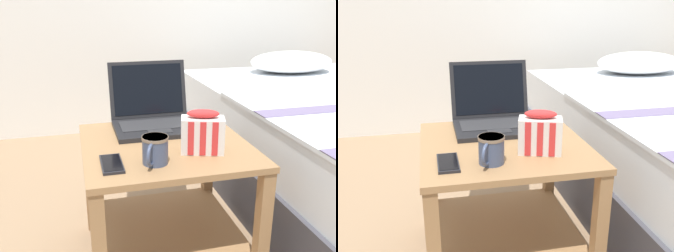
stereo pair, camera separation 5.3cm
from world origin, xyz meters
TOP-DOWN VIEW (x-y plane):
  - bedside_table at (0.00, 0.00)m, footprint 0.60×0.59m
  - laptop at (-0.00, 0.20)m, footprint 0.33×0.31m
  - mug_front_left at (-0.08, -0.17)m, footprint 0.09×0.12m
  - snack_bag at (0.10, -0.12)m, footprint 0.16×0.12m
  - cell_phone at (-0.21, -0.15)m, footprint 0.07×0.14m

SIDE VIEW (x-z plane):
  - bedside_table at x=0.00m, z-range 0.07..0.56m
  - cell_phone at x=-0.21m, z-range 0.49..0.50m
  - laptop at x=0.00m, z-range 0.42..0.67m
  - mug_front_left at x=-0.08m, z-range 0.50..0.59m
  - snack_bag at x=0.10m, z-range 0.48..0.64m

